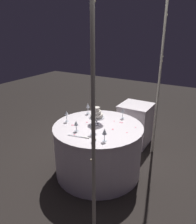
{
  "coord_description": "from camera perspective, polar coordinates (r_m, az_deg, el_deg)",
  "views": [
    {
      "loc": [
        2.46,
        1.45,
        2.05
      ],
      "look_at": [
        0.0,
        0.0,
        0.96
      ],
      "focal_mm": 35.97,
      "sensor_mm": 36.0,
      "label": 1
    }
  ],
  "objects": [
    {
      "name": "wine_glass_4",
      "position": [
        2.96,
        -5.56,
        -2.98
      ],
      "size": [
        0.06,
        0.06,
        0.15
      ],
      "color": "silver",
      "rests_on": "main_table"
    },
    {
      "name": "rose_petal_3",
      "position": [
        3.27,
        5.68,
        -2.6
      ],
      "size": [
        0.04,
        0.04,
        0.0
      ],
      "primitive_type": "ellipsoid",
      "rotation": [
        0.0,
        0.0,
        5.89
      ],
      "color": "#EA6B84",
      "rests_on": "main_table"
    },
    {
      "name": "side_table",
      "position": [
        4.16,
        9.39,
        -3.06
      ],
      "size": [
        0.54,
        0.54,
        0.76
      ],
      "color": "white",
      "rests_on": "ground"
    },
    {
      "name": "rose_petal_7",
      "position": [
        3.14,
        9.52,
        -3.84
      ],
      "size": [
        0.02,
        0.03,
        0.0
      ],
      "primitive_type": "ellipsoid",
      "rotation": [
        0.0,
        0.0,
        1.51
      ],
      "color": "#EA6B84",
      "rests_on": "main_table"
    },
    {
      "name": "rose_petal_10",
      "position": [
        3.57,
        0.8,
        -0.44
      ],
      "size": [
        0.03,
        0.03,
        0.0
      ],
      "primitive_type": "ellipsoid",
      "rotation": [
        0.0,
        0.0,
        3.62
      ],
      "color": "#EA6B84",
      "rests_on": "main_table"
    },
    {
      "name": "wine_glass_2",
      "position": [
        2.69,
        -0.96,
        -5.4
      ],
      "size": [
        0.06,
        0.06,
        0.15
      ],
      "color": "silver",
      "rests_on": "main_table"
    },
    {
      "name": "main_table",
      "position": [
        3.31,
        0.0,
        -9.51
      ],
      "size": [
        1.27,
        1.27,
        0.75
      ],
      "color": "white",
      "rests_on": "ground"
    },
    {
      "name": "rose_petal_2",
      "position": [
        3.26,
        -2.83,
        -2.6
      ],
      "size": [
        0.03,
        0.04,
        0.0
      ],
      "primitive_type": "ellipsoid",
      "rotation": [
        0.0,
        0.0,
        1.26
      ],
      "color": "#EA6B84",
      "rests_on": "main_table"
    },
    {
      "name": "decorative_arch",
      "position": [
        2.66,
        10.06,
        10.83
      ],
      "size": [
        2.0,
        0.06,
        2.51
      ],
      "color": "#B7B29E",
      "rests_on": "ground"
    },
    {
      "name": "tiered_cake",
      "position": [
        3.14,
        -0.36,
        -0.65
      ],
      "size": [
        0.22,
        0.22,
        0.26
      ],
      "color": "silver",
      "rests_on": "main_table"
    },
    {
      "name": "rose_petal_1",
      "position": [
        3.04,
        3.76,
        -4.4
      ],
      "size": [
        0.05,
        0.04,
        0.0
      ],
      "primitive_type": "ellipsoid",
      "rotation": [
        0.0,
        0.0,
        3.61
      ],
      "color": "#EA6B84",
      "rests_on": "main_table"
    },
    {
      "name": "wine_glass_0",
      "position": [
        3.54,
        -2.58,
        1.53
      ],
      "size": [
        0.06,
        0.06,
        0.17
      ],
      "color": "silver",
      "rests_on": "main_table"
    },
    {
      "name": "wine_glass_6",
      "position": [
        2.69,
        1.66,
        -5.1
      ],
      "size": [
        0.06,
        0.06,
        0.17
      ],
      "color": "silver",
      "rests_on": "main_table"
    },
    {
      "name": "cake_knife",
      "position": [
        2.84,
        -4.64,
        -6.27
      ],
      "size": [
        0.08,
        0.29,
        0.01
      ],
      "color": "silver",
      "rests_on": "main_table"
    },
    {
      "name": "wine_glass_1",
      "position": [
        3.38,
        6.34,
        0.27
      ],
      "size": [
        0.06,
        0.06,
        0.16
      ],
      "color": "silver",
      "rests_on": "main_table"
    },
    {
      "name": "rose_petal_0",
      "position": [
        3.26,
        6.15,
        -2.71
      ],
      "size": [
        0.04,
        0.03,
        0.0
      ],
      "primitive_type": "ellipsoid",
      "rotation": [
        0.0,
        0.0,
        3.33
      ],
      "color": "#EA6B84",
      "rests_on": "main_table"
    },
    {
      "name": "rose_petal_4",
      "position": [
        2.91,
        -6.04,
        -5.75
      ],
      "size": [
        0.03,
        0.03,
        0.0
      ],
      "primitive_type": "ellipsoid",
      "rotation": [
        0.0,
        0.0,
        5.16
      ],
      "color": "#EA6B84",
      "rests_on": "main_table"
    },
    {
      "name": "rose_petal_6",
      "position": [
        2.97,
        7.35,
        -5.23
      ],
      "size": [
        0.03,
        0.03,
        0.0
      ],
      "primitive_type": "ellipsoid",
      "rotation": [
        0.0,
        0.0,
        5.88
      ],
      "color": "#EA6B84",
      "rests_on": "main_table"
    },
    {
      "name": "rose_petal_8",
      "position": [
        3.3,
        4.14,
        -2.32
      ],
      "size": [
        0.03,
        0.03,
        0.0
      ],
      "primitive_type": "ellipsoid",
      "rotation": [
        0.0,
        0.0,
        1.18
      ],
      "color": "#EA6B84",
      "rests_on": "main_table"
    },
    {
      "name": "rose_petal_9",
      "position": [
        3.18,
        -6.57,
        -3.32
      ],
      "size": [
        0.04,
        0.03,
        0.0
      ],
      "primitive_type": "ellipsoid",
      "rotation": [
        0.0,
        0.0,
        3.27
      ],
      "color": "#EA6B84",
      "rests_on": "main_table"
    },
    {
      "name": "ground_plane",
      "position": [
        3.51,
        0.0,
        -14.8
      ],
      "size": [
        12.0,
        12.0,
        0.0
      ],
      "primitive_type": "plane",
      "color": "black"
    },
    {
      "name": "wine_glass_5",
      "position": [
        2.85,
        -1.59,
        -3.35
      ],
      "size": [
        0.07,
        0.07,
        0.17
      ],
      "color": "silver",
      "rests_on": "main_table"
    },
    {
      "name": "rose_petal_5",
      "position": [
        3.17,
        -6.3,
        -3.37
      ],
      "size": [
        0.03,
        0.03,
        0.0
      ],
      "primitive_type": "ellipsoid",
      "rotation": [
        0.0,
        0.0,
        4.27
      ],
      "color": "#EA6B84",
      "rests_on": "main_table"
    },
    {
      "name": "wine_glass_3",
      "position": [
        3.27,
        -8.01,
        -0.44
      ],
      "size": [
        0.06,
        0.06,
        0.16
      ],
      "color": "silver",
      "rests_on": "main_table"
    }
  ]
}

